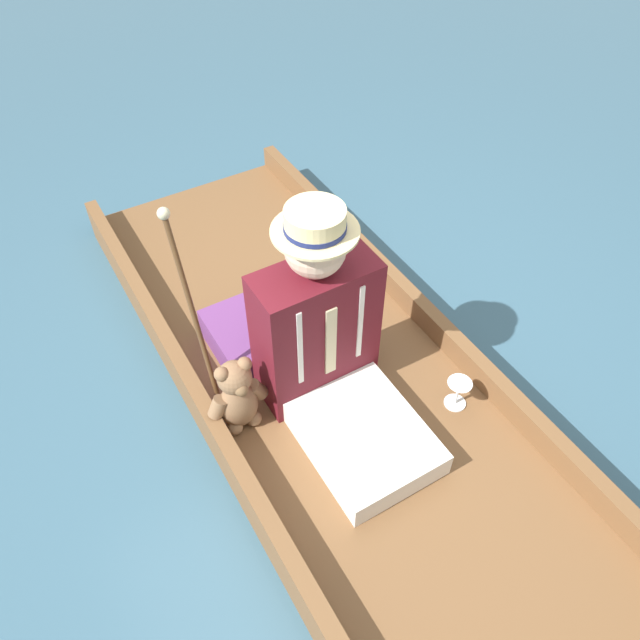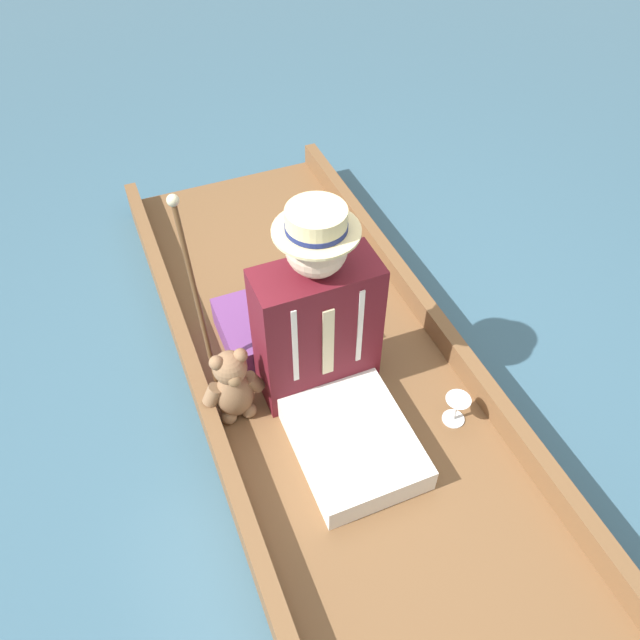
{
  "view_description": "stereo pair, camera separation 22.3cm",
  "coord_description": "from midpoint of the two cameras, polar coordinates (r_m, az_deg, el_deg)",
  "views": [
    {
      "loc": [
        0.85,
        1.3,
        2.16
      ],
      "look_at": [
        0.06,
        -0.04,
        0.51
      ],
      "focal_mm": 35.0,
      "sensor_mm": 36.0,
      "label": 1
    },
    {
      "loc": [
        0.65,
        1.4,
        2.16
      ],
      "look_at": [
        0.06,
        -0.04,
        0.51
      ],
      "focal_mm": 35.0,
      "sensor_mm": 36.0,
      "label": 2
    }
  ],
  "objects": [
    {
      "name": "ground_plane",
      "position": [
        2.65,
        -0.91,
        -7.71
      ],
      "size": [
        16.0,
        16.0,
        0.0
      ],
      "primitive_type": "plane",
      "color": "#385B70"
    },
    {
      "name": "seated_person",
      "position": [
        2.29,
        -2.09,
        -2.49
      ],
      "size": [
        0.46,
        0.76,
        0.87
      ],
      "rotation": [
        0.0,
        0.0,
        -0.04
      ],
      "color": "white",
      "rests_on": "punt_boat"
    },
    {
      "name": "seat_cushion",
      "position": [
        2.69,
        -6.7,
        -0.77
      ],
      "size": [
        0.53,
        0.37,
        0.15
      ],
      "color": "#6B3875",
      "rests_on": "punt_boat"
    },
    {
      "name": "teddy_bear",
      "position": [
        2.37,
        -10.25,
        -7.05
      ],
      "size": [
        0.25,
        0.14,
        0.35
      ],
      "color": "#846042",
      "rests_on": "punt_boat"
    },
    {
      "name": "walking_cane",
      "position": [
        2.28,
        -14.62,
        1.59
      ],
      "size": [
        0.04,
        0.27,
        0.83
      ],
      "color": "brown",
      "rests_on": "punt_boat"
    },
    {
      "name": "punt_boat",
      "position": [
        2.6,
        -0.92,
        -6.85
      ],
      "size": [
        1.1,
        3.22,
        0.22
      ],
      "color": "brown",
      "rests_on": "ground_plane"
    },
    {
      "name": "wine_glass",
      "position": [
        2.47,
        10.05,
        -6.33
      ],
      "size": [
        0.1,
        0.1,
        0.13
      ],
      "color": "silver",
      "rests_on": "punt_boat"
    }
  ]
}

